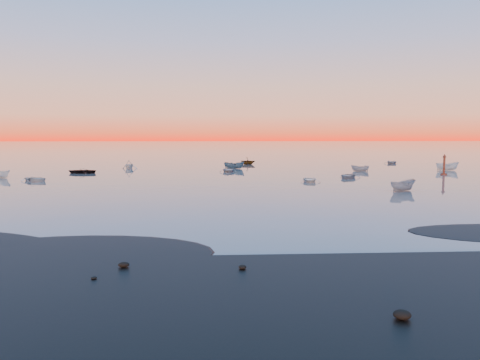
{
  "coord_description": "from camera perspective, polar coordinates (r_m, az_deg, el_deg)",
  "views": [
    {
      "loc": [
        0.59,
        -28.32,
        6.74
      ],
      "look_at": [
        3.8,
        28.0,
        1.15
      ],
      "focal_mm": 35.0,
      "sensor_mm": 36.0,
      "label": 1
    }
  ],
  "objects": [
    {
      "name": "boat_near_left",
      "position": [
        72.69,
        -23.56,
        -0.13
      ],
      "size": [
        4.07,
        4.48,
        1.07
      ],
      "primitive_type": "imported",
      "rotation": [
        0.0,
        0.0,
        0.9
      ],
      "color": "silver",
      "rests_on": "ground"
    },
    {
      "name": "channel_marker",
      "position": [
        84.18,
        23.62,
        1.55
      ],
      "size": [
        1.0,
        1.0,
        3.54
      ],
      "color": "#4F1D11",
      "rests_on": "ground"
    },
    {
      "name": "mud_lobes",
      "position": [
        28.14,
        -4.41,
        -8.19
      ],
      "size": [
        140.0,
        6.0,
        0.07
      ],
      "primitive_type": null,
      "color": "black",
      "rests_on": "ground"
    },
    {
      "name": "boat_near_center",
      "position": [
        58.28,
        19.23,
        -1.3
      ],
      "size": [
        3.3,
        4.23,
        1.36
      ],
      "primitive_type": "imported",
      "rotation": [
        0.0,
        0.0,
        2.06
      ],
      "color": "slate",
      "rests_on": "ground"
    },
    {
      "name": "moored_fleet",
      "position": [
        81.6,
        -3.67,
        0.91
      ],
      "size": [
        124.0,
        58.0,
        1.2
      ],
      "primitive_type": null,
      "color": "silver",
      "rests_on": "ground"
    },
    {
      "name": "ground",
      "position": [
        128.49,
        -3.53,
        2.64
      ],
      "size": [
        600.0,
        600.0,
        0.0
      ],
      "primitive_type": "plane",
      "color": "slate",
      "rests_on": "ground"
    }
  ]
}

